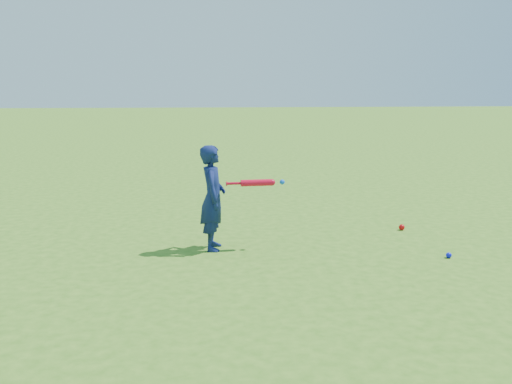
{
  "coord_description": "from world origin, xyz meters",
  "views": [
    {
      "loc": [
        0.62,
        -6.56,
        1.88
      ],
      "look_at": [
        1.22,
        -0.14,
        0.65
      ],
      "focal_mm": 40.0,
      "sensor_mm": 36.0,
      "label": 1
    }
  ],
  "objects_px": {
    "child": "(213,198)",
    "bat_swing": "(259,183)",
    "ground_ball_blue": "(449,255)",
    "ground_ball_red": "(402,227)"
  },
  "relations": [
    {
      "from": "ground_ball_blue",
      "to": "bat_swing",
      "type": "distance_m",
      "value": 2.25
    },
    {
      "from": "child",
      "to": "ground_ball_blue",
      "type": "relative_size",
      "value": 19.13
    },
    {
      "from": "child",
      "to": "ground_ball_blue",
      "type": "distance_m",
      "value": 2.7
    },
    {
      "from": "ground_ball_blue",
      "to": "ground_ball_red",
      "type": "bearing_deg",
      "value": 94.57
    },
    {
      "from": "child",
      "to": "ground_ball_blue",
      "type": "height_order",
      "value": "child"
    },
    {
      "from": "ground_ball_red",
      "to": "child",
      "type": "bearing_deg",
      "value": -165.71
    },
    {
      "from": "bat_swing",
      "to": "ground_ball_red",
      "type": "bearing_deg",
      "value": 13.88
    },
    {
      "from": "ground_ball_red",
      "to": "bat_swing",
      "type": "relative_size",
      "value": 0.11
    },
    {
      "from": "child",
      "to": "bat_swing",
      "type": "distance_m",
      "value": 0.56
    },
    {
      "from": "child",
      "to": "bat_swing",
      "type": "bearing_deg",
      "value": -86.74
    }
  ]
}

